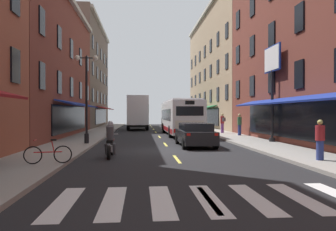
{
  "coord_description": "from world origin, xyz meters",
  "views": [
    {
      "loc": [
        -1.57,
        -17.29,
        2.01
      ],
      "look_at": [
        0.66,
        8.7,
        1.81
      ],
      "focal_mm": 34.04,
      "sensor_mm": 36.0,
      "label": 1
    }
  ],
  "objects": [
    {
      "name": "sidewalk_left",
      "position": [
        -5.9,
        0.0,
        0.07
      ],
      "size": [
        3.0,
        80.0,
        0.14
      ],
      "primitive_type": "cube",
      "color": "gray",
      "rests_on": "ground"
    },
    {
      "name": "transit_bus",
      "position": [
        1.99,
        11.7,
        1.65
      ],
      "size": [
        2.71,
        11.48,
        3.15
      ],
      "color": "white",
      "rests_on": "ground"
    },
    {
      "name": "crosswalk_near",
      "position": [
        0.0,
        -10.0,
        0.0
      ],
      "size": [
        7.1,
        2.8,
        0.01
      ],
      "color": "silver",
      "rests_on": "ground"
    },
    {
      "name": "motorcycle_rider",
      "position": [
        -2.95,
        -2.7,
        0.71
      ],
      "size": [
        0.62,
        2.07,
        1.66
      ],
      "color": "black",
      "rests_on": "ground"
    },
    {
      "name": "street_lamp_twin",
      "position": [
        -4.92,
        2.78,
        3.15
      ],
      "size": [
        1.42,
        0.32,
        5.45
      ],
      "color": "black",
      "rests_on": "sidewalk_left"
    },
    {
      "name": "sedan_mid",
      "position": [
        -1.88,
        30.03,
        0.68
      ],
      "size": [
        1.95,
        4.8,
        1.32
      ],
      "color": "#515154",
      "rests_on": "ground"
    },
    {
      "name": "pedestrian_far",
      "position": [
        6.71,
        8.82,
        1.09
      ],
      "size": [
        0.36,
        0.36,
        1.82
      ],
      "rotation": [
        0.0,
        0.0,
        4.02
      ],
      "color": "navy",
      "rests_on": "sidewalk_right"
    },
    {
      "name": "pedestrian_near",
      "position": [
        6.11,
        12.14,
        1.12
      ],
      "size": [
        0.44,
        0.52,
        1.84
      ],
      "rotation": [
        0.0,
        0.0,
        0.45
      ],
      "color": "#66387F",
      "rests_on": "sidewalk_right"
    },
    {
      "name": "billboard_sign",
      "position": [
        7.05,
        2.97,
        4.81
      ],
      "size": [
        0.4,
        2.4,
        6.29
      ],
      "color": "black",
      "rests_on": "sidewalk_right"
    },
    {
      "name": "sidewalk_right",
      "position": [
        5.9,
        0.0,
        0.07
      ],
      "size": [
        3.0,
        80.0,
        0.14
      ],
      "primitive_type": "cube",
      "color": "gray",
      "rests_on": "ground"
    },
    {
      "name": "ground_plane",
      "position": [
        0.0,
        0.0,
        -0.05
      ],
      "size": [
        34.8,
        80.0,
        0.1
      ],
      "primitive_type": "cube",
      "color": "black"
    },
    {
      "name": "bicycle_near",
      "position": [
        -4.99,
        -5.2,
        0.5
      ],
      "size": [
        1.7,
        0.48,
        0.91
      ],
      "color": "black",
      "rests_on": "sidewalk_left"
    },
    {
      "name": "lane_centre_dashes",
      "position": [
        0.0,
        -0.25,
        0.0
      ],
      "size": [
        0.14,
        73.9,
        0.01
      ],
      "color": "#DBCC4C",
      "rests_on": "ground"
    },
    {
      "name": "pedestrian_mid",
      "position": [
        5.55,
        -5.19,
        0.96
      ],
      "size": [
        0.36,
        0.36,
        1.61
      ],
      "rotation": [
        0.0,
        0.0,
        3.63
      ],
      "color": "navy",
      "rests_on": "sidewalk_right"
    },
    {
      "name": "sedan_near",
      "position": [
        1.69,
        1.67,
        0.73
      ],
      "size": [
        2.01,
        4.59,
        1.41
      ],
      "color": "black",
      "rests_on": "ground"
    },
    {
      "name": "box_truck",
      "position": [
        -1.94,
        20.7,
        2.04
      ],
      "size": [
        2.57,
        6.71,
        3.98
      ],
      "color": "white",
      "rests_on": "ground"
    }
  ]
}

